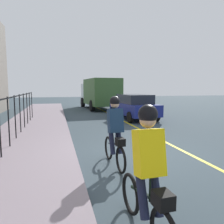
# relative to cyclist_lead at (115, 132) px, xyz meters

# --- Properties ---
(ground_plane) EXTENTS (80.00, 80.00, 0.00)m
(ground_plane) POSITION_rel_cyclist_lead_xyz_m (0.63, -0.88, -0.91)
(ground_plane) COLOR #37454D
(lane_line_centre) EXTENTS (36.00, 0.12, 0.01)m
(lane_line_centre) POSITION_rel_cyclist_lead_xyz_m (0.63, -2.48, -0.91)
(lane_line_centre) COLOR yellow
(lane_line_centre) RESTS_ON ground
(sidewalk) EXTENTS (40.00, 3.20, 0.15)m
(sidewalk) POSITION_rel_cyclist_lead_xyz_m (0.63, 2.52, -0.84)
(sidewalk) COLOR gray
(sidewalk) RESTS_ON ground
(iron_fence) EXTENTS (14.79, 0.04, 1.60)m
(iron_fence) POSITION_rel_cyclist_lead_xyz_m (1.63, 2.92, 0.34)
(iron_fence) COLOR black
(iron_fence) RESTS_ON sidewalk
(cyclist_lead) EXTENTS (1.71, 0.38, 1.83)m
(cyclist_lead) POSITION_rel_cyclist_lead_xyz_m (0.00, 0.00, 0.00)
(cyclist_lead) COLOR black
(cyclist_lead) RESTS_ON ground
(cyclist_follow) EXTENTS (1.71, 0.38, 1.83)m
(cyclist_follow) POSITION_rel_cyclist_lead_xyz_m (-2.66, 0.28, 0.00)
(cyclist_follow) COLOR black
(cyclist_follow) RESTS_ON ground
(patrol_sedan) EXTENTS (4.52, 2.17, 1.58)m
(patrol_sedan) POSITION_rel_cyclist_lead_xyz_m (7.96, -3.41, -0.09)
(patrol_sedan) COLOR navy
(patrol_sedan) RESTS_ON ground
(box_truck_background) EXTENTS (6.84, 2.87, 2.78)m
(box_truck_background) POSITION_rel_cyclist_lead_xyz_m (14.71, -2.48, 0.64)
(box_truck_background) COLOR #365C2D
(box_truck_background) RESTS_ON ground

